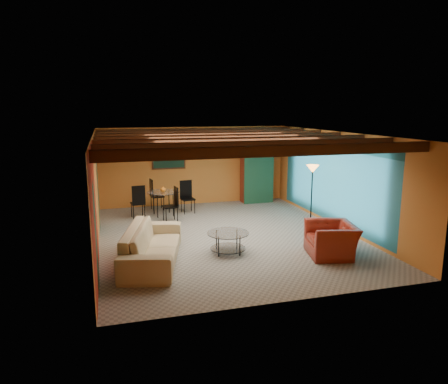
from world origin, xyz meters
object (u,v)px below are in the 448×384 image
object	(u,v)px
sofa	(153,245)
potted_plant	(257,144)
coffee_table	(228,242)
vase	(163,180)
floor_lamp	(312,195)
dining_table	(163,199)
armchair	(331,240)
armoire	(256,176)

from	to	relation	value
sofa	potted_plant	xyz separation A→B (m)	(4.29, 5.11, 1.69)
coffee_table	potted_plant	xyz separation A→B (m)	(2.52, 4.98, 1.84)
vase	floor_lamp	bearing A→B (deg)	-30.21
coffee_table	dining_table	bearing A→B (deg)	103.91
armchair	potted_plant	distance (m)	6.06
armchair	armoire	distance (m)	5.84
floor_lamp	vase	xyz separation A→B (m)	(-3.95, 2.30, 0.26)
coffee_table	floor_lamp	xyz separation A→B (m)	(2.97, 1.62, 0.63)
sofa	armchair	bearing A→B (deg)	-85.95
sofa	floor_lamp	xyz separation A→B (m)	(4.74, 1.75, 0.48)
sofa	floor_lamp	world-z (taller)	floor_lamp
armchair	vase	distance (m)	5.77
potted_plant	armchair	bearing A→B (deg)	-92.91
floor_lamp	dining_table	bearing A→B (deg)	149.79
dining_table	sofa	bearing A→B (deg)	-101.06
armoire	potted_plant	distance (m)	1.16
armoire	floor_lamp	xyz separation A→B (m)	(0.45, -3.36, -0.05)
dining_table	armoire	distance (m)	3.68
vase	armoire	bearing A→B (deg)	16.90
dining_table	vase	distance (m)	0.62
floor_lamp	sofa	bearing A→B (deg)	-159.73
armchair	potted_plant	bearing A→B (deg)	-170.41
coffee_table	vase	size ratio (longest dim) A/B	5.44
sofa	armchair	size ratio (longest dim) A/B	2.35
armchair	vase	xyz separation A→B (m)	(-3.20, 4.74, 0.76)
armchair	dining_table	world-z (taller)	dining_table
armchair	coffee_table	xyz separation A→B (m)	(-2.23, 0.82, -0.13)
coffee_table	floor_lamp	world-z (taller)	floor_lamp
sofa	potted_plant	size ratio (longest dim) A/B	6.11
coffee_table	armchair	bearing A→B (deg)	-20.26
armchair	potted_plant	xyz separation A→B (m)	(0.30, 5.81, 1.71)
dining_table	vase	world-z (taller)	vase
potted_plant	vase	xyz separation A→B (m)	(-3.50, -1.06, -0.95)
dining_table	armchair	bearing A→B (deg)	-56.00
armoire	vase	world-z (taller)	armoire
floor_lamp	potted_plant	xyz separation A→B (m)	(-0.45, 3.36, 1.21)
sofa	potted_plant	distance (m)	6.88
coffee_table	vase	bearing A→B (deg)	103.91
dining_table	potted_plant	xyz separation A→B (m)	(3.50, 1.06, 1.56)
sofa	coffee_table	xyz separation A→B (m)	(1.76, 0.13, -0.15)
coffee_table	dining_table	xyz separation A→B (m)	(-0.97, 3.92, 0.28)
sofa	armoire	world-z (taller)	armoire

